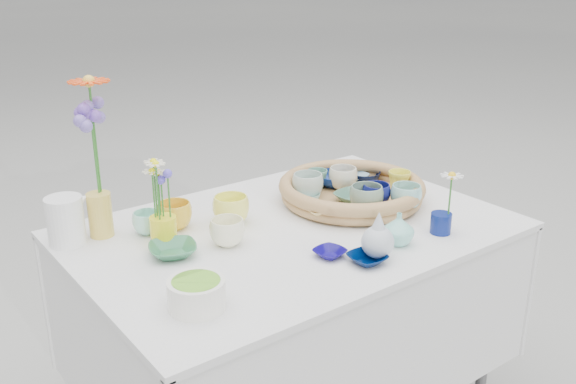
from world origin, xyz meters
TOP-DOWN VIEW (x-y plane):
  - wicker_tray at (0.28, 0.05)m, footprint 0.47×0.47m
  - tray_ceramic_0 at (0.31, 0.17)m, footprint 0.14×0.14m
  - tray_ceramic_1 at (0.42, 0.14)m, footprint 0.13×0.13m
  - tray_ceramic_2 at (0.44, -0.01)m, footprint 0.08×0.08m
  - tray_ceramic_3 at (0.26, 0.01)m, footprint 0.14×0.14m
  - tray_ceramic_4 at (0.23, -0.07)m, footprint 0.14×0.14m
  - tray_ceramic_5 at (0.14, 0.11)m, footprint 0.10×0.10m
  - tray_ceramic_6 at (0.16, 0.13)m, footprint 0.13×0.13m
  - tray_ceramic_7 at (0.30, 0.12)m, footprint 0.11×0.11m
  - tray_ceramic_8 at (0.39, 0.16)m, footprint 0.11×0.11m
  - tray_ceramic_9 at (0.29, -0.05)m, footprint 0.10×0.10m
  - tray_ceramic_10 at (0.10, -0.01)m, footprint 0.12×0.12m
  - tray_ceramic_11 at (0.35, -0.13)m, footprint 0.11×0.11m
  - tray_ceramic_12 at (0.24, 0.18)m, footprint 0.08×0.08m
  - loose_ceramic_0 at (-0.28, 0.20)m, footprint 0.13×0.13m
  - loose_ceramic_1 at (-0.13, 0.13)m, footprint 0.12×0.12m
  - loose_ceramic_2 at (-0.37, 0.04)m, footprint 0.16×0.16m
  - loose_ceramic_3 at (-0.22, 0.01)m, footprint 0.12×0.12m
  - loose_ceramic_4 at (-0.04, -0.22)m, footprint 0.09×0.09m
  - loose_ceramic_5 at (-0.36, 0.21)m, footprint 0.11×0.11m
  - loose_ceramic_6 at (0.02, -0.30)m, footprint 0.10×0.10m
  - fluted_bowl at (-0.45, -0.24)m, footprint 0.17×0.17m
  - bud_vase_paleblue at (0.06, -0.30)m, footprint 0.10×0.10m
  - bud_vase_seafoam at (0.17, -0.27)m, footprint 0.12×0.12m
  - bud_vase_cobalt at (0.32, -0.29)m, footprint 0.06×0.06m
  - single_daisy at (0.33, -0.30)m, footprint 0.09×0.09m
  - tall_vase_yellow at (-0.47, 0.28)m, footprint 0.08×0.08m
  - gerbera at (-0.46, 0.29)m, footprint 0.16×0.16m
  - hydrangea at (-0.47, 0.28)m, footprint 0.10×0.10m
  - white_pitcher at (-0.57, 0.28)m, footprint 0.15×0.12m
  - daisy_cup at (-0.35, 0.12)m, footprint 0.09×0.09m
  - daisy_posy at (-0.35, 0.13)m, footprint 0.09×0.09m

SIDE VIEW (x-z plane):
  - loose_ceramic_4 at x=-0.04m, z-range 0.77..0.79m
  - loose_ceramic_6 at x=0.02m, z-range 0.77..0.79m
  - loose_ceramic_2 at x=-0.37m, z-range 0.77..0.80m
  - tray_ceramic_8 at x=0.39m, z-range 0.78..0.81m
  - tray_ceramic_10 at x=0.10m, z-range 0.78..0.81m
  - bud_vase_cobalt at x=0.32m, z-range 0.77..0.83m
  - tray_ceramic_5 at x=0.14m, z-range 0.78..0.81m
  - loose_ceramic_5 at x=-0.36m, z-range 0.77..0.83m
  - tray_ceramic_3 at x=0.26m, z-range 0.78..0.81m
  - fluted_bowl at x=-0.45m, z-range 0.77..0.83m
  - tray_ceramic_1 at x=0.42m, z-range 0.78..0.82m
  - loose_ceramic_3 at x=-0.22m, z-range 0.77..0.84m
  - tray_ceramic_0 at x=0.31m, z-range 0.78..0.82m
  - wicker_tray at x=0.28m, z-range 0.77..0.84m
  - daisy_cup at x=-0.35m, z-range 0.77..0.84m
  - loose_ceramic_0 at x=-0.28m, z-range 0.77..0.85m
  - loose_ceramic_1 at x=-0.13m, z-range 0.77..0.85m
  - bud_vase_seafoam at x=0.17m, z-range 0.77..0.86m
  - tray_ceramic_12 at x=0.24m, z-range 0.78..0.85m
  - tray_ceramic_9 at x=0.29m, z-range 0.78..0.85m
  - tray_ceramic_2 at x=0.44m, z-range 0.78..0.85m
  - tray_ceramic_7 at x=0.30m, z-range 0.78..0.86m
  - tray_ceramic_11 at x=0.35m, z-range 0.78..0.86m
  - tray_ceramic_6 at x=0.16m, z-range 0.78..0.86m
  - tray_ceramic_4 at x=0.23m, z-range 0.78..0.86m
  - tall_vase_yellow at x=-0.47m, z-range 0.77..0.89m
  - bud_vase_paleblue at x=0.06m, z-range 0.77..0.90m
  - white_pitcher at x=-0.57m, z-range 0.77..0.90m
  - single_daisy at x=0.33m, z-range 0.82..0.95m
  - daisy_posy at x=-0.35m, z-range 0.84..1.00m
  - hydrangea at x=-0.47m, z-range 0.85..1.16m
  - gerbera at x=-0.46m, z-range 0.88..1.22m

